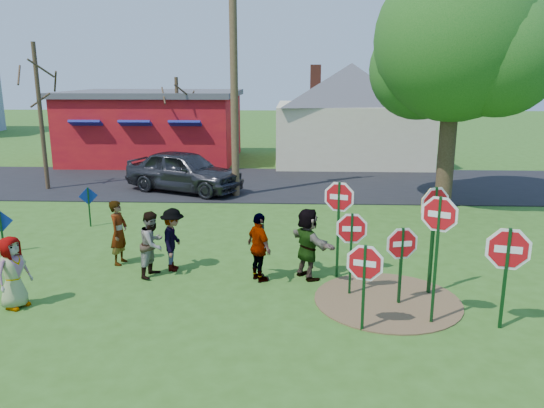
{
  "coord_description": "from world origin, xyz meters",
  "views": [
    {
      "loc": [
        2.43,
        -11.89,
        4.87
      ],
      "look_at": [
        1.86,
        1.39,
        1.58
      ],
      "focal_mm": 35.0,
      "sensor_mm": 36.0,
      "label": 1
    }
  ],
  "objects_px": {
    "stop_sign_c": "(438,231)",
    "person_a": "(13,272)",
    "leafy_tree": "(459,49)",
    "stop_sign_d": "(434,214)",
    "person_b": "(119,232)",
    "stop_sign_a": "(365,270)",
    "utility_pole": "(234,65)",
    "stop_sign_b": "(339,205)",
    "suv": "(184,171)"
  },
  "relations": [
    {
      "from": "stop_sign_c",
      "to": "utility_pole",
      "type": "height_order",
      "value": "utility_pole"
    },
    {
      "from": "person_b",
      "to": "stop_sign_d",
      "type": "bearing_deg",
      "value": -94.41
    },
    {
      "from": "stop_sign_c",
      "to": "stop_sign_d",
      "type": "xyz_separation_m",
      "value": [
        0.29,
        1.46,
        -0.05
      ]
    },
    {
      "from": "person_a",
      "to": "utility_pole",
      "type": "height_order",
      "value": "utility_pole"
    },
    {
      "from": "stop_sign_a",
      "to": "person_b",
      "type": "height_order",
      "value": "stop_sign_a"
    },
    {
      "from": "stop_sign_b",
      "to": "suv",
      "type": "xyz_separation_m",
      "value": [
        -5.67,
        9.3,
        -0.91
      ]
    },
    {
      "from": "stop_sign_c",
      "to": "person_a",
      "type": "distance_m",
      "value": 8.77
    },
    {
      "from": "stop_sign_a",
      "to": "stop_sign_d",
      "type": "distance_m",
      "value": 2.58
    },
    {
      "from": "stop_sign_b",
      "to": "person_b",
      "type": "xyz_separation_m",
      "value": [
        -5.61,
        0.68,
        -0.96
      ]
    },
    {
      "from": "stop_sign_c",
      "to": "person_b",
      "type": "bearing_deg",
      "value": -176.04
    },
    {
      "from": "person_b",
      "to": "leafy_tree",
      "type": "relative_size",
      "value": 0.19
    },
    {
      "from": "stop_sign_d",
      "to": "suv",
      "type": "bearing_deg",
      "value": 99.33
    },
    {
      "from": "person_a",
      "to": "person_b",
      "type": "relative_size",
      "value": 0.93
    },
    {
      "from": "stop_sign_a",
      "to": "leafy_tree",
      "type": "relative_size",
      "value": 0.21
    },
    {
      "from": "stop_sign_d",
      "to": "person_b",
      "type": "distance_m",
      "value": 7.86
    },
    {
      "from": "stop_sign_c",
      "to": "leafy_tree",
      "type": "xyz_separation_m",
      "value": [
        2.92,
        9.61,
        3.74
      ]
    },
    {
      "from": "stop_sign_d",
      "to": "utility_pole",
      "type": "height_order",
      "value": "utility_pole"
    },
    {
      "from": "stop_sign_a",
      "to": "stop_sign_d",
      "type": "bearing_deg",
      "value": 63.96
    },
    {
      "from": "utility_pole",
      "to": "suv",
      "type": "bearing_deg",
      "value": 163.27
    },
    {
      "from": "suv",
      "to": "leafy_tree",
      "type": "xyz_separation_m",
      "value": [
        10.29,
        -2.13,
        4.77
      ]
    },
    {
      "from": "stop_sign_d",
      "to": "utility_pole",
      "type": "bearing_deg",
      "value": 92.1
    },
    {
      "from": "stop_sign_d",
      "to": "utility_pole",
      "type": "relative_size",
      "value": 0.27
    },
    {
      "from": "stop_sign_c",
      "to": "leafy_tree",
      "type": "relative_size",
      "value": 0.31
    },
    {
      "from": "stop_sign_d",
      "to": "person_a",
      "type": "height_order",
      "value": "stop_sign_d"
    },
    {
      "from": "stop_sign_a",
      "to": "leafy_tree",
      "type": "bearing_deg",
      "value": 83.8
    },
    {
      "from": "stop_sign_c",
      "to": "person_a",
      "type": "xyz_separation_m",
      "value": [
        -8.68,
        0.38,
        -1.14
      ]
    },
    {
      "from": "stop_sign_b",
      "to": "utility_pole",
      "type": "distance_m",
      "value": 9.88
    },
    {
      "from": "suv",
      "to": "stop_sign_b",
      "type": "bearing_deg",
      "value": -125.13
    },
    {
      "from": "stop_sign_b",
      "to": "utility_pole",
      "type": "height_order",
      "value": "utility_pole"
    },
    {
      "from": "utility_pole",
      "to": "person_b",
      "type": "bearing_deg",
      "value": -105.3
    },
    {
      "from": "leafy_tree",
      "to": "stop_sign_c",
      "type": "bearing_deg",
      "value": -106.89
    },
    {
      "from": "suv",
      "to": "person_b",
      "type": "bearing_deg",
      "value": -156.11
    },
    {
      "from": "stop_sign_d",
      "to": "leafy_tree",
      "type": "bearing_deg",
      "value": 44.78
    },
    {
      "from": "stop_sign_c",
      "to": "suv",
      "type": "xyz_separation_m",
      "value": [
        -7.37,
        11.74,
        -1.03
      ]
    },
    {
      "from": "stop_sign_a",
      "to": "utility_pole",
      "type": "height_order",
      "value": "utility_pole"
    },
    {
      "from": "stop_sign_b",
      "to": "stop_sign_c",
      "type": "relative_size",
      "value": 0.92
    },
    {
      "from": "stop_sign_a",
      "to": "stop_sign_b",
      "type": "bearing_deg",
      "value": 113.03
    },
    {
      "from": "suv",
      "to": "utility_pole",
      "type": "bearing_deg",
      "value": -83.22
    },
    {
      "from": "stop_sign_d",
      "to": "utility_pole",
      "type": "distance_m",
      "value": 11.51
    },
    {
      "from": "leafy_tree",
      "to": "person_a",
      "type": "bearing_deg",
      "value": -141.5
    },
    {
      "from": "stop_sign_a",
      "to": "stop_sign_d",
      "type": "height_order",
      "value": "stop_sign_d"
    },
    {
      "from": "stop_sign_b",
      "to": "person_b",
      "type": "height_order",
      "value": "stop_sign_b"
    },
    {
      "from": "stop_sign_b",
      "to": "stop_sign_d",
      "type": "height_order",
      "value": "stop_sign_d"
    },
    {
      "from": "stop_sign_a",
      "to": "leafy_tree",
      "type": "distance_m",
      "value": 11.74
    },
    {
      "from": "stop_sign_c",
      "to": "leafy_tree",
      "type": "height_order",
      "value": "leafy_tree"
    },
    {
      "from": "stop_sign_c",
      "to": "person_b",
      "type": "distance_m",
      "value": 8.02
    },
    {
      "from": "stop_sign_d",
      "to": "leafy_tree",
      "type": "distance_m",
      "value": 9.36
    },
    {
      "from": "suv",
      "to": "person_a",
      "type": "bearing_deg",
      "value": -163.08
    },
    {
      "from": "stop_sign_a",
      "to": "utility_pole",
      "type": "xyz_separation_m",
      "value": [
        -3.71,
        11.43,
        3.9
      ]
    },
    {
      "from": "stop_sign_d",
      "to": "person_b",
      "type": "bearing_deg",
      "value": 140.35
    }
  ]
}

